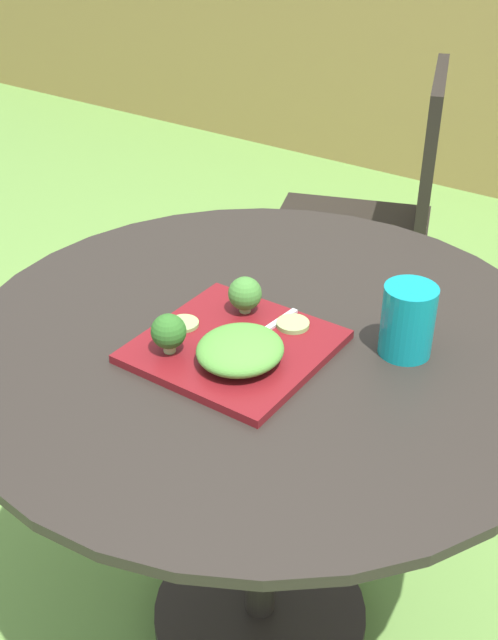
# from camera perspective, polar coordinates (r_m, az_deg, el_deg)

# --- Properties ---
(ground_plane) EXTENTS (12.00, 12.00, 0.00)m
(ground_plane) POSITION_cam_1_polar(r_m,az_deg,el_deg) (1.75, 0.80, -21.12)
(ground_plane) COLOR #669342
(patio_table) EXTENTS (0.98, 0.98, 0.72)m
(patio_table) POSITION_cam_1_polar(r_m,az_deg,el_deg) (1.39, 0.95, -9.04)
(patio_table) COLOR #28231E
(patio_table) RESTS_ON ground_plane
(patio_chair) EXTENTS (0.57, 0.57, 0.90)m
(patio_chair) POSITION_cam_1_polar(r_m,az_deg,el_deg) (2.20, 9.82, 8.15)
(patio_chair) COLOR black
(patio_chair) RESTS_ON ground_plane
(salad_plate) EXTENTS (0.27, 0.27, 0.01)m
(salad_plate) POSITION_cam_1_polar(r_m,az_deg,el_deg) (1.21, -1.08, -1.96)
(salad_plate) COLOR maroon
(salad_plate) RESTS_ON patio_table
(drinking_glass) EXTENTS (0.08, 0.08, 0.11)m
(drinking_glass) POSITION_cam_1_polar(r_m,az_deg,el_deg) (1.20, 11.56, -0.29)
(drinking_glass) COLOR #0F8C93
(drinking_glass) RESTS_ON patio_table
(fork) EXTENTS (0.03, 0.15, 0.00)m
(fork) POSITION_cam_1_polar(r_m,az_deg,el_deg) (1.22, 0.81, -1.03)
(fork) COLOR silver
(fork) RESTS_ON salad_plate
(lettuce_mound) EXTENTS (0.13, 0.14, 0.04)m
(lettuce_mound) POSITION_cam_1_polar(r_m,az_deg,el_deg) (1.15, -0.66, -2.19)
(lettuce_mound) COLOR #519338
(lettuce_mound) RESTS_ON salad_plate
(broccoli_floret_0) EXTENTS (0.05, 0.05, 0.06)m
(broccoli_floret_0) POSITION_cam_1_polar(r_m,az_deg,el_deg) (1.17, -5.93, -0.87)
(broccoli_floret_0) COLOR #99B770
(broccoli_floret_0) RESTS_ON salad_plate
(broccoli_floret_1) EXTENTS (0.06, 0.06, 0.06)m
(broccoli_floret_1) POSITION_cam_1_polar(r_m,az_deg,el_deg) (1.26, -0.30, 1.94)
(broccoli_floret_1) COLOR #99B770
(broccoli_floret_1) RESTS_ON salad_plate
(cucumber_slice_0) EXTENTS (0.05, 0.05, 0.01)m
(cucumber_slice_0) POSITION_cam_1_polar(r_m,az_deg,el_deg) (1.25, -4.83, -0.26)
(cucumber_slice_0) COLOR #8EB766
(cucumber_slice_0) RESTS_ON salad_plate
(cucumber_slice_1) EXTENTS (0.05, 0.05, 0.01)m
(cucumber_slice_1) POSITION_cam_1_polar(r_m,az_deg,el_deg) (1.24, 3.24, -0.30)
(cucumber_slice_1) COLOR #8EB766
(cucumber_slice_1) RESTS_ON salad_plate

